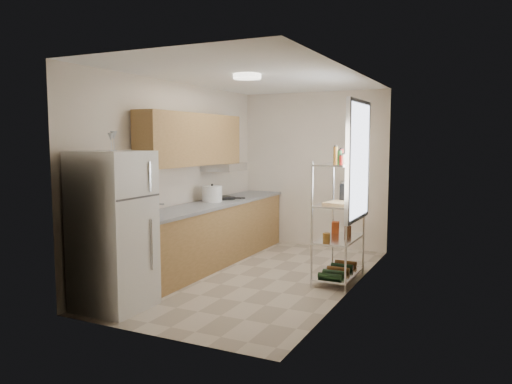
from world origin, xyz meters
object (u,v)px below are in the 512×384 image
Objects in this scene: refrigerator at (113,231)px; cutting_board at (341,203)px; rice_cooker at (212,194)px; frying_pan_large at (222,198)px; espresso_machine at (346,191)px.

refrigerator reaches higher than cutting_board.
frying_pan_large is at bearing 92.90° from rice_cooker.
frying_pan_large is 0.68× the size of cutting_board.
cutting_board is at bearing -97.97° from espresso_machine.
espresso_machine is (2.02, -0.30, 0.22)m from frying_pan_large.
cutting_board is 0.30m from espresso_machine.
cutting_board is at bearing 45.41° from refrigerator.
espresso_machine is (2.00, 0.01, 0.12)m from rice_cooker.
rice_cooker is at bearing 92.41° from refrigerator.
refrigerator is at bearing -134.59° from cutting_board.
espresso_machine reaches higher than frying_pan_large.
refrigerator is 2.95m from espresso_machine.
rice_cooker reaches higher than cutting_board.
frying_pan_large is at bearing 161.00° from espresso_machine.
espresso_machine is at bearing 0.27° from rice_cooker.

